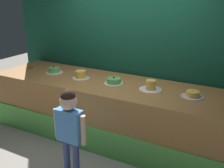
# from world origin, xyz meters

# --- Properties ---
(ground_plane) EXTENTS (12.00, 12.00, 0.00)m
(ground_plane) POSITION_xyz_m (0.00, 0.00, 0.00)
(ground_plane) COLOR gray
(stage_platform) EXTENTS (4.22, 1.13, 0.93)m
(stage_platform) POSITION_xyz_m (0.00, 0.55, 0.46)
(stage_platform) COLOR #9E6B38
(stage_platform) RESTS_ON ground_plane
(curtain_backdrop) EXTENTS (4.85, 0.08, 3.15)m
(curtain_backdrop) POSITION_xyz_m (0.00, 1.21, 1.57)
(curtain_backdrop) COLOR #144C38
(curtain_backdrop) RESTS_ON ground_plane
(child_figure) EXTENTS (0.46, 0.21, 1.20)m
(child_figure) POSITION_xyz_m (0.01, -0.60, 0.78)
(child_figure) COLOR #3F4C8C
(child_figure) RESTS_ON ground_plane
(donut) EXTENTS (0.11, 0.11, 0.03)m
(donut) POSITION_xyz_m (-1.79, 0.59, 0.95)
(donut) COLOR brown
(donut) RESTS_ON stage_platform
(cake_far_left) EXTENTS (0.30, 0.30, 0.13)m
(cake_far_left) POSITION_xyz_m (-1.19, 0.57, 0.97)
(cake_far_left) COLOR silver
(cake_far_left) RESTS_ON stage_platform
(cake_left) EXTENTS (0.28, 0.28, 0.17)m
(cake_left) POSITION_xyz_m (-0.60, 0.52, 0.99)
(cake_left) COLOR white
(cake_left) RESTS_ON stage_platform
(cake_center) EXTENTS (0.30, 0.30, 0.12)m
(cake_center) POSITION_xyz_m (0.00, 0.55, 0.97)
(cake_center) COLOR white
(cake_center) RESTS_ON stage_platform
(cake_right) EXTENTS (0.33, 0.33, 0.15)m
(cake_right) POSITION_xyz_m (0.60, 0.56, 0.99)
(cake_right) COLOR white
(cake_right) RESTS_ON stage_platform
(cake_far_right) EXTENTS (0.31, 0.31, 0.12)m
(cake_far_right) POSITION_xyz_m (1.19, 0.57, 0.97)
(cake_far_right) COLOR silver
(cake_far_right) RESTS_ON stage_platform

